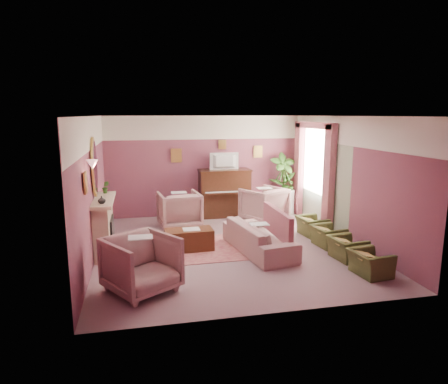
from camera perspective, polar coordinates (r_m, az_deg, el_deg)
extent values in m
cube|color=gray|center=(8.75, 0.60, -7.87)|extent=(5.50, 6.00, 0.01)
cube|color=white|center=(8.28, 0.64, 10.79)|extent=(5.50, 6.00, 0.01)
cube|color=#653653|center=(11.31, -2.76, 3.73)|extent=(5.50, 0.02, 2.80)
cube|color=#653653|center=(5.58, 7.48, -3.96)|extent=(5.50, 0.02, 2.80)
cube|color=#653653|center=(8.25, -18.36, 0.45)|extent=(0.02, 6.00, 2.80)
cube|color=#653653|center=(9.39, 17.21, 1.75)|extent=(0.02, 6.00, 2.80)
cube|color=white|center=(11.22, -2.81, 9.18)|extent=(5.50, 0.01, 0.65)
cube|color=#9EAC8F|center=(10.57, 13.61, 1.14)|extent=(0.01, 3.00, 2.15)
cube|color=#C9B695|center=(8.61, -16.82, -4.84)|extent=(0.30, 1.40, 1.10)
cube|color=black|center=(8.64, -16.10, -5.77)|extent=(0.18, 0.72, 0.68)
cube|color=orange|center=(8.69, -15.78, -6.90)|extent=(0.06, 0.54, 0.10)
cube|color=#C9B695|center=(8.48, -16.83, -1.12)|extent=(0.40, 1.55, 0.07)
cube|color=#C9B695|center=(8.75, -15.31, -8.18)|extent=(0.55, 1.50, 0.02)
ellipsoid|color=gold|center=(8.38, -18.05, 3.40)|extent=(0.04, 0.72, 1.20)
ellipsoid|color=silver|center=(8.38, -17.88, 3.41)|extent=(0.01, 0.60, 1.06)
cone|color=#FFA6A2|center=(7.31, -18.30, 3.77)|extent=(0.20, 0.20, 0.16)
cube|color=#381C10|center=(11.22, 0.06, -0.20)|extent=(1.40, 0.60, 1.30)
cube|color=#381C10|center=(10.87, 0.45, -0.19)|extent=(1.30, 0.12, 0.06)
cube|color=white|center=(10.86, 0.45, 0.02)|extent=(1.20, 0.08, 0.02)
cube|color=#381C10|center=(11.11, 0.06, 3.14)|extent=(1.45, 0.65, 0.04)
imported|color=black|center=(11.02, 0.12, 4.60)|extent=(0.80, 0.12, 0.48)
cube|color=gold|center=(11.13, -6.83, 5.21)|extent=(0.30, 0.03, 0.38)
cube|color=gold|center=(11.59, 4.87, 5.77)|extent=(0.26, 0.03, 0.34)
cube|color=gold|center=(11.31, -0.24, 6.80)|extent=(0.22, 0.03, 0.26)
cube|color=gold|center=(7.01, -19.19, 1.27)|extent=(0.03, 0.28, 0.36)
cube|color=silver|center=(10.70, 13.02, 4.66)|extent=(0.03, 1.40, 1.80)
cube|color=#9B505C|center=(9.90, 14.75, 1.74)|extent=(0.16, 0.34, 2.60)
cube|color=#9B505C|center=(11.55, 10.64, 3.20)|extent=(0.16, 0.34, 2.60)
cube|color=#9B505C|center=(10.61, 12.82, 9.28)|extent=(0.16, 2.20, 0.16)
imported|color=#244B16|center=(8.98, -16.57, 0.67)|extent=(0.16, 0.16, 0.28)
imported|color=white|center=(7.97, -17.08, -1.08)|extent=(0.16, 0.16, 0.16)
cube|color=#B25D5E|center=(8.64, -4.38, -8.12)|extent=(2.52, 1.83, 0.01)
cube|color=#4B2512|center=(8.54, -5.01, -6.80)|extent=(1.02, 0.53, 0.45)
cube|color=white|center=(8.48, -4.70, -5.30)|extent=(0.35, 0.28, 0.01)
imported|color=tan|center=(8.38, 5.01, -5.74)|extent=(0.69, 2.08, 0.84)
cube|color=#9B505C|center=(8.46, 7.63, -4.39)|extent=(0.11, 1.58, 0.58)
imported|color=tan|center=(10.11, -6.41, -2.31)|extent=(0.99, 0.99, 1.03)
imported|color=tan|center=(10.69, 5.73, -1.55)|extent=(0.99, 0.99, 1.03)
imported|color=tan|center=(6.63, -11.71, -9.68)|extent=(0.99, 0.99, 1.03)
imported|color=#475026|center=(7.67, 20.16, -8.99)|extent=(0.48, 0.69, 0.59)
imported|color=#475026|center=(8.33, 17.15, -7.21)|extent=(0.48, 0.69, 0.59)
imported|color=#475026|center=(9.02, 14.61, -5.68)|extent=(0.48, 0.69, 0.59)
imported|color=#475026|center=(9.73, 12.45, -4.36)|extent=(0.48, 0.69, 0.59)
cylinder|color=white|center=(11.68, 8.72, -1.38)|extent=(0.52, 0.52, 0.70)
imported|color=#244B16|center=(11.58, 8.79, 1.13)|extent=(0.30, 0.30, 0.34)
imported|color=#244B16|center=(11.53, 9.52, 0.92)|extent=(0.16, 0.16, 0.28)
cylinder|color=brown|center=(11.67, 8.30, -2.29)|extent=(0.34, 0.34, 0.34)
imported|color=#244B16|center=(11.50, 8.42, 2.03)|extent=(0.76, 0.76, 1.44)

